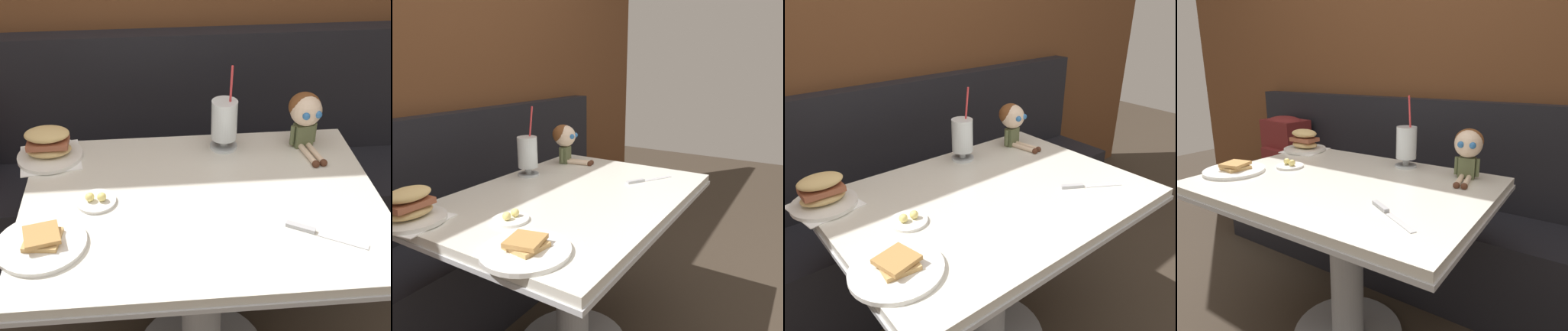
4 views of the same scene
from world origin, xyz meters
The scene contains 9 objects.
wood_panel_wall centered at (0.00, 1.05, 1.20)m, with size 4.40×0.08×2.40m, color brown.
booth_bench centered at (0.00, 0.81, 0.33)m, with size 2.60×0.48×1.00m.
diner_table centered at (0.00, 0.18, 0.54)m, with size 1.11×0.81×0.74m.
toast_plate centered at (-0.46, 0.02, 0.75)m, with size 0.25×0.25×0.04m.
milkshake_glass centered at (0.11, 0.49, 0.84)m, with size 0.10×0.10×0.32m.
sandwich_plate centered at (-0.49, 0.47, 0.79)m, with size 0.23×0.23×0.12m.
butter_saucer centered at (-0.32, 0.20, 0.75)m, with size 0.12×0.12×0.04m.
butter_knife centered at (0.29, 0.00, 0.74)m, with size 0.21×0.14×0.01m.
seated_doll centered at (0.39, 0.48, 0.87)m, with size 0.13×0.23×0.20m.
Camera 2 is at (-1.15, -0.60, 1.24)m, focal length 34.17 mm.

